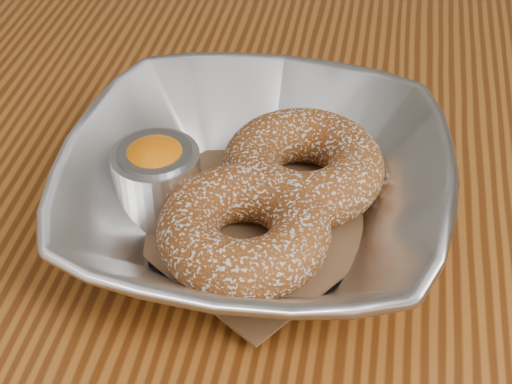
% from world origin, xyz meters
% --- Properties ---
extents(table, '(1.20, 0.80, 0.75)m').
position_xyz_m(table, '(0.00, 0.00, 0.65)').
color(table, brown).
rests_on(table, ground_plane).
extents(serving_bowl, '(0.24, 0.24, 0.06)m').
position_xyz_m(serving_bowl, '(-0.07, 0.04, 0.78)').
color(serving_bowl, silver).
rests_on(serving_bowl, table).
extents(parchment, '(0.20, 0.20, 0.00)m').
position_xyz_m(parchment, '(-0.07, 0.04, 0.76)').
color(parchment, brown).
rests_on(parchment, table).
extents(donut_back, '(0.14, 0.14, 0.04)m').
position_xyz_m(donut_back, '(-0.05, 0.07, 0.78)').
color(donut_back, brown).
rests_on(donut_back, parchment).
extents(donut_front, '(0.11, 0.11, 0.04)m').
position_xyz_m(donut_front, '(-0.07, 0.00, 0.78)').
color(donut_front, brown).
rests_on(donut_front, parchment).
extents(ramekin, '(0.05, 0.05, 0.05)m').
position_xyz_m(ramekin, '(-0.13, 0.03, 0.78)').
color(ramekin, silver).
rests_on(ramekin, table).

